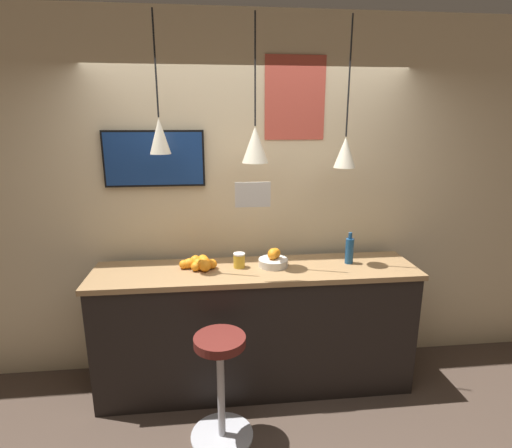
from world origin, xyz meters
TOP-DOWN VIEW (x-y plane):
  - ground_plane at (0.00, 0.00)m, footprint 14.00×14.00m
  - back_wall at (0.00, 0.99)m, footprint 8.00×0.06m
  - service_counter at (0.00, 0.60)m, footprint 2.46×0.56m
  - bar_stool at (-0.29, 0.06)m, footprint 0.43×0.43m
  - fruit_bowl at (0.14, 0.64)m, footprint 0.23×0.23m
  - orange_pile at (-0.43, 0.65)m, footprint 0.29×0.22m
  - juice_bottle at (0.74, 0.64)m, footprint 0.06×0.06m
  - spread_jar at (-0.12, 0.64)m, footprint 0.09×0.09m
  - pendant_lamp_left at (-0.67, 0.65)m, footprint 0.15×0.15m
  - pendant_lamp_middle at (0.00, 0.65)m, footprint 0.19×0.19m
  - pendant_lamp_right at (0.67, 0.65)m, footprint 0.16×0.16m
  - mounted_tv at (-0.75, 0.94)m, footprint 0.77×0.04m
  - hanging_menu_board at (-0.04, 0.40)m, footprint 0.24×0.01m
  - wall_poster at (0.34, 0.95)m, footprint 0.47×0.01m

SIDE VIEW (x-z plane):
  - ground_plane at x=0.00m, z-range 0.00..0.00m
  - bar_stool at x=-0.29m, z-range 0.10..0.86m
  - service_counter at x=0.00m, z-range 0.00..1.01m
  - orange_pile at x=-0.43m, z-range 1.00..1.09m
  - fruit_bowl at x=0.14m, z-range 0.99..1.13m
  - spread_jar at x=-0.12m, z-range 1.01..1.12m
  - juice_bottle at x=0.74m, z-range 0.99..1.24m
  - back_wall at x=0.00m, z-range 0.00..2.90m
  - hanging_menu_board at x=-0.04m, z-range 1.53..1.70m
  - mounted_tv at x=-0.75m, z-range 1.60..2.03m
  - pendant_lamp_right at x=0.67m, z-range 1.36..2.40m
  - pendant_lamp_middle at x=0.00m, z-range 1.43..2.44m
  - pendant_lamp_left at x=-0.67m, z-range 1.53..2.47m
  - wall_poster at x=0.34m, z-range 1.95..2.58m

